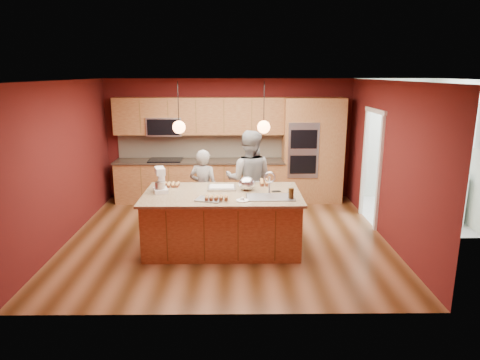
{
  "coord_description": "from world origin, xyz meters",
  "views": [
    {
      "loc": [
        0.15,
        -7.09,
        2.83
      ],
      "look_at": [
        0.22,
        -0.1,
        1.06
      ],
      "focal_mm": 32.0,
      "sensor_mm": 36.0,
      "label": 1
    }
  ],
  "objects_px": {
    "island": "(223,220)",
    "person_right": "(249,180)",
    "stand_mixer": "(160,182)",
    "mixing_bowl": "(247,183)",
    "person_left": "(204,189)"
  },
  "relations": [
    {
      "from": "person_right",
      "to": "stand_mixer",
      "type": "bearing_deg",
      "value": 40.35
    },
    {
      "from": "island",
      "to": "person_right",
      "type": "bearing_deg",
      "value": 65.0
    },
    {
      "from": "island",
      "to": "person_right",
      "type": "xyz_separation_m",
      "value": [
        0.45,
        0.96,
        0.43
      ]
    },
    {
      "from": "island",
      "to": "person_right",
      "type": "relative_size",
      "value": 1.39
    },
    {
      "from": "island",
      "to": "stand_mixer",
      "type": "relative_size",
      "value": 6.25
    },
    {
      "from": "island",
      "to": "person_right",
      "type": "distance_m",
      "value": 1.15
    },
    {
      "from": "person_left",
      "to": "mixing_bowl",
      "type": "bearing_deg",
      "value": 150.69
    },
    {
      "from": "island",
      "to": "person_right",
      "type": "height_order",
      "value": "person_right"
    },
    {
      "from": "stand_mixer",
      "to": "mixing_bowl",
      "type": "relative_size",
      "value": 1.46
    },
    {
      "from": "person_left",
      "to": "mixing_bowl",
      "type": "height_order",
      "value": "person_left"
    },
    {
      "from": "island",
      "to": "mixing_bowl",
      "type": "bearing_deg",
      "value": 25.83
    },
    {
      "from": "stand_mixer",
      "to": "person_left",
      "type": "bearing_deg",
      "value": 36.63
    },
    {
      "from": "person_right",
      "to": "stand_mixer",
      "type": "height_order",
      "value": "person_right"
    },
    {
      "from": "person_right",
      "to": "mixing_bowl",
      "type": "xyz_separation_m",
      "value": [
        -0.06,
        -0.77,
        0.13
      ]
    },
    {
      "from": "island",
      "to": "person_left",
      "type": "relative_size",
      "value": 1.72
    }
  ]
}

